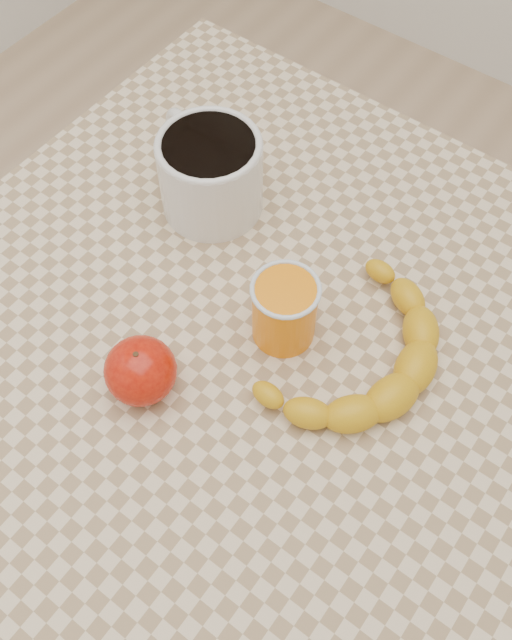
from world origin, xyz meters
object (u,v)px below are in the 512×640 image
Objects in this scene: table at (256,365)px; coffee_mug at (209,170)px; orange_juice_glass at (284,310)px; banana at (355,353)px; apple at (141,371)px.

coffee_mug is (-0.16, 0.12, 0.14)m from table.
orange_juice_glass is 0.09m from banana.
coffee_mug reaches higher than table.
table is 2.59× the size of banana.
coffee_mug is 0.21m from orange_juice_glass.
table is at bearing 67.37° from apple.
apple is at bearing -67.07° from coffee_mug.
orange_juice_glass reaches higher than apple.
coffee_mug is at bearing 151.10° from orange_juice_glass.
banana reaches higher than table.
banana is (0.11, 0.03, 0.11)m from table.
orange_juice_glass is (0.03, 0.02, 0.13)m from table.
banana is (0.08, 0.01, -0.02)m from orange_juice_glass.
coffee_mug is at bearing 174.81° from banana.
orange_juice_glass reaches higher than table.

